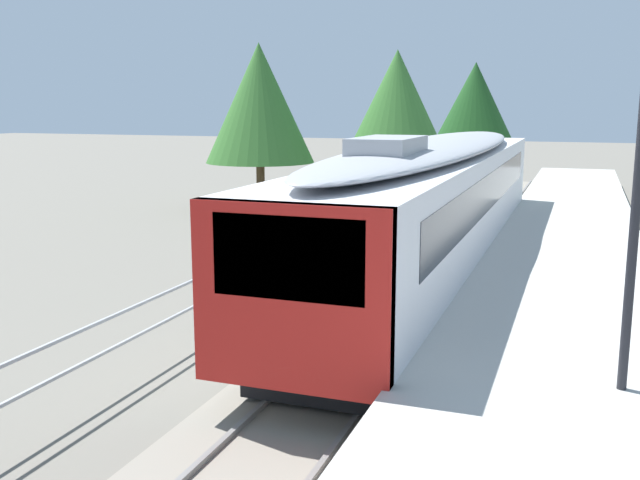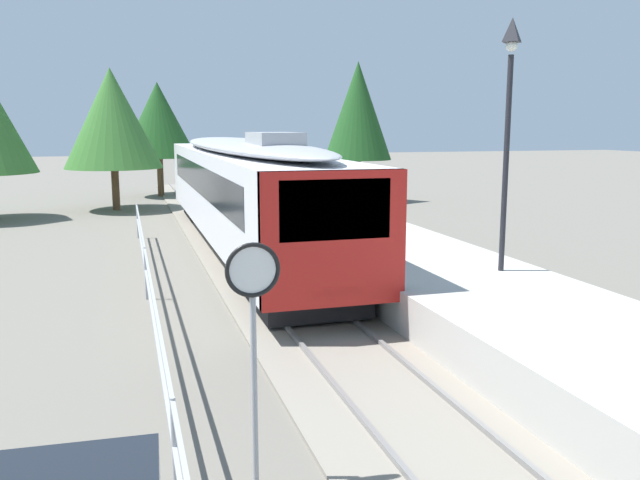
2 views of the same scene
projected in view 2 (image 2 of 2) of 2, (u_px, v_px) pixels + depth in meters
The scene contains 10 objects.
ground_plane at pixel (158, 288), 16.58m from camera, with size 160.00×160.00×0.00m, color #6B665B.
track_rails at pixel (274, 279), 17.41m from camera, with size 3.20×60.00×0.14m.
commuter_train at pixel (242, 185), 21.50m from camera, with size 2.82×20.17×3.74m.
station_platform at pixel (389, 257), 18.25m from camera, with size 3.90×60.00×0.90m, color #B7B5AD.
platform_lamp_mid_platform at pixel (509, 98), 13.85m from camera, with size 0.34×0.34×5.35m.
speed_limit_sign at pixel (253, 304), 7.17m from camera, with size 0.61×0.10×2.81m.
carpark_fence at pixel (174, 428), 6.89m from camera, with size 0.06×36.06×1.25m.
tree_behind_carpark at pixel (358, 111), 34.93m from camera, with size 3.61×3.61×7.41m.
tree_behind_station_far at pixel (112, 118), 31.49m from camera, with size 4.64×4.64×6.79m.
tree_distant_centre at pixel (158, 120), 37.74m from camera, with size 4.30×4.30×6.53m.
Camera 2 is at (-3.66, 5.37, 4.03)m, focal length 36.99 mm.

